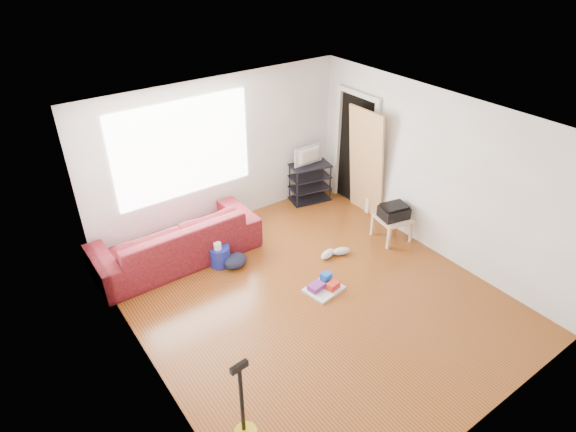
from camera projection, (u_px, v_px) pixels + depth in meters
room at (314, 215)px, 6.11m from camera, size 4.51×5.01×2.51m
sofa at (179, 258)px, 7.42m from camera, size 2.49×0.97×0.73m
tv_stand at (310, 182)px, 8.79m from camera, size 0.79×0.56×0.72m
tv at (311, 156)px, 8.52m from camera, size 0.60×0.08×0.34m
side_table at (393, 221)px, 7.73m from camera, size 0.57×0.57×0.40m
printer at (394, 211)px, 7.63m from camera, size 0.49×0.42×0.23m
bucket at (221, 264)px, 7.30m from camera, size 0.34×0.34×0.31m
toilet_paper at (218, 255)px, 7.15m from camera, size 0.11×0.11×0.10m
cleaning_tray at (324, 286)px, 6.77m from camera, size 0.55×0.47×0.18m
backpack at (236, 266)px, 7.25m from camera, size 0.42×0.36×0.21m
sneakers at (334, 253)px, 7.45m from camera, size 0.54×0.27×0.12m
door_panel at (361, 212)px, 8.60m from camera, size 0.24×0.77×1.92m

